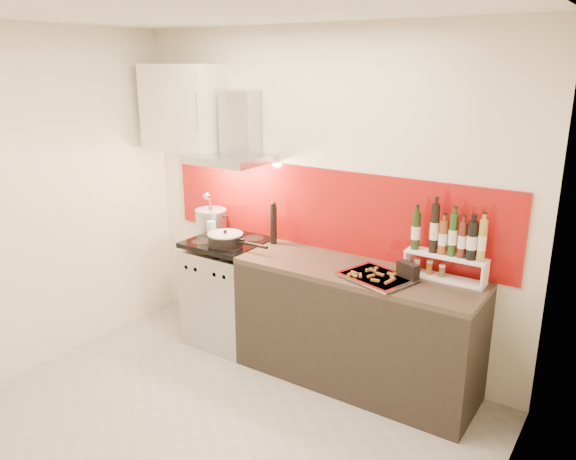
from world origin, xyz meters
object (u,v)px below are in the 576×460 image
Objects in this scene: range_stove at (229,292)px; stock_pot at (211,220)px; pepper_mill at (273,223)px; counter at (355,327)px; saute_pan at (226,239)px; baking_tray at (377,277)px.

stock_pot is (-0.28, 0.12, 0.57)m from range_stove.
range_stove is at bearing -154.49° from pepper_mill.
saute_pan is (-1.12, -0.12, 0.51)m from counter.
counter is at bearing 154.50° from baking_tray.
counter is 1.59m from stock_pot.
range_stove reaches higher than counter.
range_stove is at bearing 125.79° from saute_pan.
baking_tray is at bearing -7.10° from stock_pot.
pepper_mill is (0.63, 0.05, 0.06)m from stock_pot.
range_stove is at bearing -23.54° from stock_pot.
baking_tray is at bearing -3.55° from range_stove.
stock_pot is at bearing -175.91° from pepper_mill.
pepper_mill is at bearing 46.24° from saute_pan.
saute_pan reaches higher than range_stove.
range_stove is 0.51× the size of counter.
baking_tray is at bearing -13.68° from pepper_mill.
pepper_mill is (0.27, 0.28, 0.11)m from saute_pan.
pepper_mill is at bearing 166.32° from baking_tray.
stock_pot is at bearing 146.96° from saute_pan.
baking_tray is (1.04, -0.25, -0.15)m from pepper_mill.
range_stove is 1.63× the size of baking_tray.
pepper_mill reaches higher than counter.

